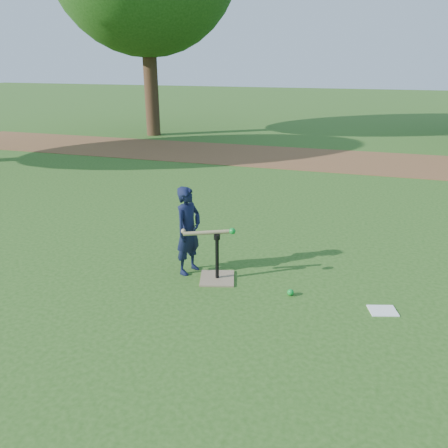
# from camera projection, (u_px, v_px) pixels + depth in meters

# --- Properties ---
(ground) EXTENTS (80.00, 80.00, 0.00)m
(ground) POSITION_uv_depth(u_px,v_px,m) (240.00, 276.00, 5.68)
(ground) COLOR #285116
(ground) RESTS_ON ground
(dirt_strip) EXTENTS (24.00, 3.00, 0.01)m
(dirt_strip) POSITION_uv_depth(u_px,v_px,m) (308.00, 158.00, 12.39)
(dirt_strip) COLOR brown
(dirt_strip) RESTS_ON ground
(child) EXTENTS (0.40, 0.49, 1.17)m
(child) POSITION_uv_depth(u_px,v_px,m) (188.00, 231.00, 5.62)
(child) COLOR black
(child) RESTS_ON ground
(wiffle_ball_ground) EXTENTS (0.08, 0.08, 0.08)m
(wiffle_ball_ground) POSITION_uv_depth(u_px,v_px,m) (291.00, 292.00, 5.21)
(wiffle_ball_ground) COLOR #0D942A
(wiffle_ball_ground) RESTS_ON ground
(clipboard) EXTENTS (0.35, 0.30, 0.01)m
(clipboard) POSITION_uv_depth(u_px,v_px,m) (383.00, 311.00, 4.90)
(clipboard) COLOR white
(clipboard) RESTS_ON ground
(batting_tee) EXTENTS (0.53, 0.53, 0.61)m
(batting_tee) POSITION_uv_depth(u_px,v_px,m) (217.00, 271.00, 5.57)
(batting_tee) COLOR #90795B
(batting_tee) RESTS_ON ground
(swing_action) EXTENTS (0.69, 0.30, 0.12)m
(swing_action) POSITION_uv_depth(u_px,v_px,m) (210.00, 232.00, 5.39)
(swing_action) COLOR tan
(swing_action) RESTS_ON ground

